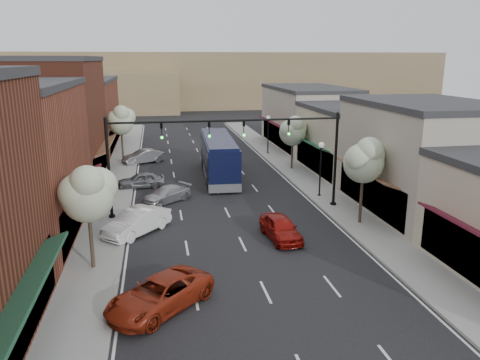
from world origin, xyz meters
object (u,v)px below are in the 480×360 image
red_hatchback (281,228)px  parked_car_c (166,194)px  coach_bus (218,156)px  parked_car_e (143,156)px  signal_mast_right (305,146)px  tree_left_far (121,120)px  tree_left_near (88,192)px  lamp_post_near (321,160)px  lamp_post_far (268,128)px  signal_mast_left (144,152)px  parked_car_a (160,294)px  parked_car_d (141,180)px  tree_right_near (365,159)px  parked_car_b (137,222)px  tree_right_far (293,130)px

red_hatchback → parked_car_c: bearing=121.1°
coach_bus → parked_car_e: size_ratio=2.85×
signal_mast_right → tree_left_far: signal_mast_right is taller
tree_left_near → lamp_post_near: tree_left_near is taller
lamp_post_far → signal_mast_right: bearing=-96.2°
signal_mast_left → parked_car_a: size_ratio=1.60×
lamp_post_near → parked_car_d: bearing=159.0°
tree_left_far → parked_car_d: bearing=-78.5°
lamp_post_far → lamp_post_near: bearing=-90.0°
parked_car_d → lamp_post_near: bearing=62.2°
parked_car_a → tree_left_far: bearing=142.8°
tree_right_near → tree_left_far: (-16.60, 22.00, 0.15)m
tree_right_near → tree_left_far: 27.56m
signal_mast_right → parked_car_a: signal_mast_right is taller
tree_right_near → signal_mast_right: bearing=123.9°
lamp_post_near → parked_car_b: bearing=-158.0°
signal_mast_left → lamp_post_near: bearing=10.6°
signal_mast_right → tree_left_near: signal_mast_right is taller
tree_left_far → parked_car_e: 4.40m
red_hatchback → parked_car_c: (-6.64, 8.96, -0.12)m
tree_left_near → parked_car_b: tree_left_near is taller
tree_right_far → parked_car_e: size_ratio=1.25×
lamp_post_near → parked_car_e: size_ratio=1.02×
tree_left_far → parked_car_b: tree_left_far is taller
signal_mast_left → tree_left_near: bearing=-108.1°
tree_left_far → parked_car_d: (2.05, -10.06, -3.93)m
parked_car_b → parked_car_d: 11.03m
tree_left_far → parked_car_d: 11.00m
parked_car_d → parked_car_b: bearing=-6.8°
lamp_post_far → coach_bus: (-7.00, -9.55, -1.06)m
tree_left_near → signal_mast_left: bearing=71.9°
lamp_post_near → lamp_post_far: size_ratio=1.00×
red_hatchback → signal_mast_right: bearing=54.9°
tree_right_far → parked_car_a: size_ratio=1.05×
signal_mast_right → signal_mast_left: same height
lamp_post_near → parked_car_e: bearing=132.6°
red_hatchback → parked_car_d: red_hatchback is taller
signal_mast_left → tree_left_far: signal_mast_left is taller
parked_car_d → signal_mast_right: bearing=49.5°
lamp_post_near → lamp_post_far: bearing=90.0°
signal_mast_left → parked_car_a: bearing=-86.9°
signal_mast_right → tree_right_far: bearing=77.1°
signal_mast_left → tree_left_far: size_ratio=1.34×
parked_car_e → parked_car_a: bearing=-23.0°
tree_right_far → red_hatchback: tree_right_far is taller
tree_left_near → parked_car_e: size_ratio=1.31×
tree_right_near → parked_car_d: 19.19m
tree_left_far → lamp_post_near: (16.05, -15.44, -1.60)m
parked_car_a → tree_right_near: bearing=79.6°
tree_right_far → tree_left_near: (-16.60, -20.00, 0.23)m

